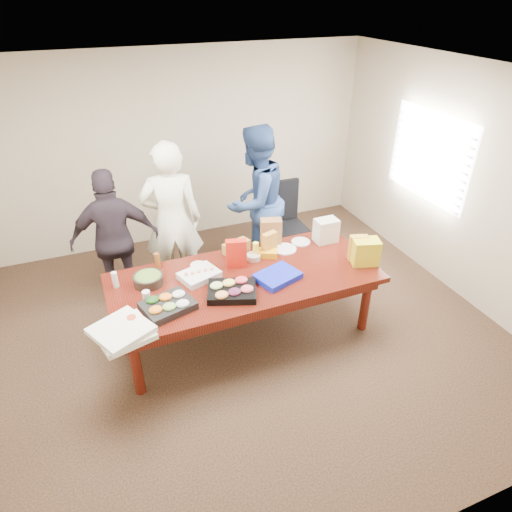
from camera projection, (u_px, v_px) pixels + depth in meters
name	position (u px, v px, depth m)	size (l,w,h in m)	color
floor	(245.00, 331.00, 5.09)	(5.50, 5.00, 0.02)	#47301E
ceiling	(241.00, 78.00, 3.67)	(5.50, 5.00, 0.02)	white
wall_back	(182.00, 149.00, 6.36)	(5.50, 0.04, 2.70)	beige
wall_front	(408.00, 425.00, 2.41)	(5.50, 0.04, 2.70)	beige
wall_right	(463.00, 184.00, 5.26)	(0.04, 5.00, 2.70)	beige
window_panel	(429.00, 156.00, 5.65)	(0.03, 1.40, 1.10)	white
window_blinds	(426.00, 157.00, 5.63)	(0.04, 1.36, 1.00)	beige
conference_table	(245.00, 304.00, 4.89)	(2.80, 1.20, 0.75)	#4C1C0F
office_chair	(288.00, 226.00, 6.12)	(0.54, 0.54, 1.06)	black
person_center	(172.00, 221.00, 5.27)	(0.71, 0.46, 1.94)	white
person_right	(255.00, 201.00, 5.74)	(0.95, 0.74, 1.95)	navy
person_left	(115.00, 240.00, 5.16)	(0.99, 0.41, 1.70)	#2C232B
veggie_tray	(168.00, 306.00, 4.21)	(0.46, 0.36, 0.07)	black
fruit_tray	(232.00, 291.00, 4.40)	(0.47, 0.37, 0.07)	black
sheet_cake	(199.00, 275.00, 4.65)	(0.39, 0.29, 0.07)	silver
salad_bowl	(148.00, 280.00, 4.55)	(0.30, 0.30, 0.10)	black
chip_bag_blue	(278.00, 276.00, 4.63)	(0.43, 0.32, 0.06)	#1421C6
chip_bag_red	(236.00, 254.00, 4.77)	(0.22, 0.09, 0.32)	red
chip_bag_yellow	(358.00, 248.00, 4.90)	(0.19, 0.08, 0.29)	gold
chip_bag_orange	(270.00, 244.00, 5.01)	(0.17, 0.08, 0.27)	#C38730
mayo_jar	(237.00, 256.00, 4.89)	(0.10, 0.10, 0.15)	beige
mustard_bottle	(256.00, 250.00, 4.97)	(0.06, 0.06, 0.18)	#F2FF37
dressing_bottle	(157.00, 261.00, 4.78)	(0.06, 0.06, 0.18)	brown
ranch_bottle	(115.00, 280.00, 4.48)	(0.06, 0.06, 0.17)	silver
banana_bunch	(267.00, 253.00, 5.01)	(0.23, 0.13, 0.08)	#ECA710
bread_loaf	(236.00, 247.00, 5.08)	(0.31, 0.13, 0.12)	olive
kraft_bag	(271.00, 232.00, 5.19)	(0.24, 0.14, 0.31)	olive
red_cup	(132.00, 322.00, 3.98)	(0.08, 0.08, 0.11)	#CC4425
clear_cup_a	(127.00, 315.00, 4.07)	(0.07, 0.07, 0.10)	white
clear_cup_b	(146.00, 296.00, 4.31)	(0.08, 0.08, 0.11)	white
pizza_box_lower	(124.00, 333.00, 3.90)	(0.44, 0.44, 0.05)	white
pizza_box_upper	(121.00, 330.00, 3.85)	(0.44, 0.44, 0.05)	white
plate_a	(285.00, 249.00, 5.15)	(0.27, 0.27, 0.02)	white
plate_b	(301.00, 242.00, 5.29)	(0.22, 0.22, 0.01)	silver
dip_bowl_a	(253.00, 257.00, 4.96)	(0.15, 0.15, 0.06)	beige
dip_bowl_b	(198.00, 267.00, 4.78)	(0.17, 0.17, 0.07)	silver
grocery_bag_white	(326.00, 230.00, 5.25)	(0.26, 0.19, 0.28)	silver
grocery_bag_yellow	(365.00, 252.00, 4.84)	(0.28, 0.20, 0.28)	yellow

